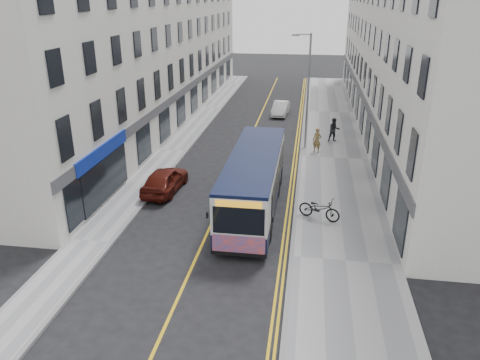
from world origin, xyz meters
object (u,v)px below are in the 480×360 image
(streetlamp, at_px, (307,88))
(city_bus, at_px, (254,180))
(pedestrian_far, at_px, (334,130))
(bicycle, at_px, (319,209))
(car_maroon, at_px, (165,180))
(pedestrian_near, at_px, (317,140))
(car_white, at_px, (281,108))

(streetlamp, xyz_separation_m, city_bus, (-2.33, -10.67, -2.74))
(city_bus, height_order, pedestrian_far, city_bus)
(bicycle, bearing_deg, pedestrian_far, 16.47)
(streetlamp, relative_size, pedestrian_far, 4.54)
(bicycle, bearing_deg, streetlamp, 26.38)
(streetlamp, xyz_separation_m, car_maroon, (-7.57, -9.02, -3.68))
(streetlamp, height_order, pedestrian_far, streetlamp)
(streetlamp, height_order, car_maroon, streetlamp)
(streetlamp, xyz_separation_m, pedestrian_near, (0.88, -1.04, -3.41))
(streetlamp, distance_m, bicycle, 12.11)
(car_maroon, bearing_deg, pedestrian_far, -128.10)
(pedestrian_far, xyz_separation_m, car_maroon, (-9.71, -10.75, -0.30))
(streetlamp, relative_size, bicycle, 3.81)
(bicycle, bearing_deg, car_white, 30.44)
(streetlamp, distance_m, car_maroon, 12.33)
(streetlamp, distance_m, city_bus, 11.26)
(streetlamp, height_order, pedestrian_near, streetlamp)
(city_bus, xyz_separation_m, car_white, (-0.04, 20.43, -1.03))
(car_white, bearing_deg, car_maroon, -101.85)
(pedestrian_near, relative_size, car_white, 0.46)
(pedestrian_far, xyz_separation_m, car_white, (-4.51, 8.02, -0.39))
(city_bus, xyz_separation_m, bicycle, (3.32, -0.82, -0.97))
(streetlamp, bearing_deg, bicycle, -85.07)
(bicycle, distance_m, pedestrian_near, 10.45)
(streetlamp, height_order, city_bus, streetlamp)
(bicycle, xyz_separation_m, car_white, (-3.36, 21.25, -0.06))
(streetlamp, bearing_deg, pedestrian_far, 38.99)
(pedestrian_far, relative_size, car_maroon, 0.43)
(bicycle, height_order, car_white, car_white)
(pedestrian_far, bearing_deg, car_white, 104.47)
(car_white, xyz_separation_m, car_maroon, (-5.20, -18.77, 0.09))
(car_white, height_order, car_maroon, car_maroon)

